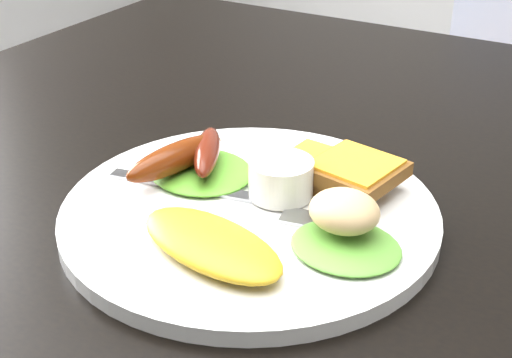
{
  "coord_description": "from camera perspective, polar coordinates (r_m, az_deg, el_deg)",
  "views": [
    {
      "loc": [
        0.13,
        -0.57,
        1.05
      ],
      "look_at": [
        -0.11,
        -0.15,
        0.78
      ],
      "focal_mm": 50.0,
      "sensor_mm": 36.0,
      "label": 1
    }
  ],
  "objects": [
    {
      "name": "sausage_a",
      "position": [
        0.59,
        -6.44,
        1.71
      ],
      "size": [
        0.05,
        0.1,
        0.02
      ],
      "primitive_type": "ellipsoid",
      "rotation": [
        0.0,
        0.0,
        -0.24
      ],
      "color": "#6D3107",
      "rests_on": "lettuce_left"
    },
    {
      "name": "lettuce_left",
      "position": [
        0.6,
        -4.41,
        0.62
      ],
      "size": [
        0.11,
        0.1,
        0.01
      ],
      "primitive_type": "ellipsoid",
      "rotation": [
        0.0,
        0.0,
        -0.23
      ],
      "color": "#298818",
      "rests_on": "plate"
    },
    {
      "name": "potato_salad",
      "position": [
        0.51,
        7.08,
        -2.57
      ],
      "size": [
        0.06,
        0.06,
        0.03
      ],
      "primitive_type": "ellipsoid",
      "rotation": [
        0.0,
        0.0,
        -0.2
      ],
      "color": "beige",
      "rests_on": "lettuce_right"
    },
    {
      "name": "dining_table",
      "position": [
        0.66,
        14.81,
        -1.0
      ],
      "size": [
        1.2,
        0.8,
        0.04
      ],
      "primitive_type": "cube",
      "color": "black",
      "rests_on": "ground"
    },
    {
      "name": "sausage_b",
      "position": [
        0.59,
        -3.93,
        2.22
      ],
      "size": [
        0.06,
        0.09,
        0.02
      ],
      "primitive_type": "ellipsoid",
      "rotation": [
        0.0,
        0.0,
        0.49
      ],
      "color": "maroon",
      "rests_on": "lettuce_left"
    },
    {
      "name": "ramekin",
      "position": [
        0.56,
        2.01,
        0.07
      ],
      "size": [
        0.06,
        0.06,
        0.03
      ],
      "primitive_type": "cylinder",
      "rotation": [
        0.0,
        0.0,
        0.3
      ],
      "color": "white",
      "rests_on": "plate"
    },
    {
      "name": "toast_a",
      "position": [
        0.6,
        4.97,
        0.84
      ],
      "size": [
        0.07,
        0.07,
        0.01
      ],
      "primitive_type": "cube",
      "rotation": [
        0.0,
        0.0,
        -0.12
      ],
      "color": "olive",
      "rests_on": "plate"
    },
    {
      "name": "lettuce_right",
      "position": [
        0.5,
        7.2,
        -5.38
      ],
      "size": [
        0.08,
        0.08,
        0.01
      ],
      "primitive_type": "ellipsoid",
      "rotation": [
        0.0,
        0.0,
        -0.06
      ],
      "color": "#569332",
      "rests_on": "plate"
    },
    {
      "name": "toast_b",
      "position": [
        0.57,
        7.97,
        0.64
      ],
      "size": [
        0.08,
        0.08,
        0.01
      ],
      "primitive_type": "cube",
      "rotation": [
        0.0,
        0.0,
        -0.19
      ],
      "color": "brown",
      "rests_on": "toast_a"
    },
    {
      "name": "plate",
      "position": [
        0.56,
        -0.51,
        -2.78
      ],
      "size": [
        0.29,
        0.29,
        0.01
      ],
      "primitive_type": "cylinder",
      "color": "white",
      "rests_on": "dining_table"
    },
    {
      "name": "fork",
      "position": [
        0.58,
        -4.64,
        -0.77
      ],
      "size": [
        0.16,
        0.04,
        0.0
      ],
      "primitive_type": "cube",
      "rotation": [
        0.0,
        0.0,
        0.18
      ],
      "color": "#ADAFB7",
      "rests_on": "plate"
    },
    {
      "name": "omelette",
      "position": [
        0.49,
        -3.6,
        -5.17
      ],
      "size": [
        0.13,
        0.09,
        0.02
      ],
      "primitive_type": "ellipsoid",
      "rotation": [
        0.0,
        0.0,
        -0.24
      ],
      "color": "gold",
      "rests_on": "plate"
    }
  ]
}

